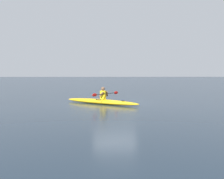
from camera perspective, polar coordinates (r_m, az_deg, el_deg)
ground_plane at (r=17.12m, az=0.60°, el=-2.58°), size 160.00×160.00×0.00m
kayak at (r=16.36m, az=-2.18°, el=-2.38°), size 4.31×3.44×0.28m
kayaker at (r=16.22m, az=-1.72°, el=-0.91°), size 1.48×1.96×0.70m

